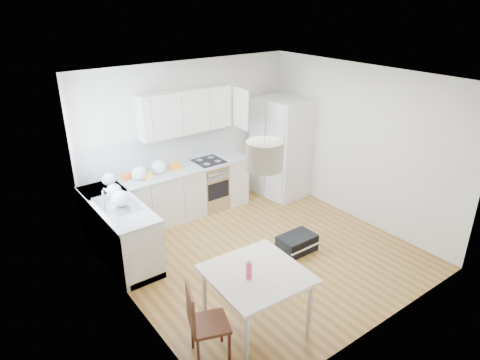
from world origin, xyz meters
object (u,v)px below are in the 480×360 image
at_px(refrigerator, 282,147).
at_px(dining_chair, 210,322).
at_px(gym_bag, 297,243).
at_px(dining_table, 256,279).

distance_m(refrigerator, dining_chair, 4.48).
bearing_deg(gym_bag, refrigerator, 54.95).
bearing_deg(dining_chair, refrigerator, 58.45).
xyz_separation_m(dining_table, gym_bag, (1.59, 0.97, -0.60)).
xyz_separation_m(dining_chair, gym_bag, (2.25, 0.99, -0.34)).
height_order(refrigerator, dining_chair, refrigerator).
height_order(dining_table, dining_chair, dining_chair).
distance_m(refrigerator, dining_table, 3.96).
bearing_deg(gym_bag, dining_table, -149.12).
relative_size(dining_chair, gym_bag, 1.63).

